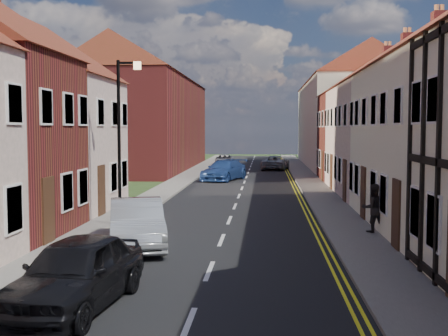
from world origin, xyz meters
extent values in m
cube|color=black|center=(0.00, 30.00, 0.01)|extent=(7.00, 90.00, 0.02)
cube|color=gray|center=(-4.40, 30.00, 0.06)|extent=(1.80, 90.00, 0.12)
cube|color=gray|center=(4.40, 30.00, 0.06)|extent=(1.80, 90.00, 0.12)
cube|color=beige|center=(9.30, 28.90, 3.00)|extent=(8.00, 5.80, 6.00)
cube|color=maroon|center=(9.30, 26.60, 8.20)|extent=(0.60, 0.60, 1.60)
cube|color=beige|center=(9.30, 34.30, 3.00)|extent=(8.00, 5.00, 6.00)
cube|color=maroon|center=(9.30, 32.40, 8.20)|extent=(0.60, 0.60, 1.60)
cube|color=maroon|center=(9.30, 39.70, 3.00)|extent=(8.00, 5.80, 6.00)
cube|color=maroon|center=(9.30, 37.40, 8.20)|extent=(0.60, 0.60, 1.60)
cube|color=beige|center=(-9.30, 23.85, 2.90)|extent=(8.00, 6.10, 5.80)
cube|color=white|center=(9.30, 55.00, 4.00)|extent=(8.00, 24.00, 8.00)
cube|color=maroon|center=(-9.30, 50.00, 4.00)|extent=(8.00, 24.00, 8.00)
cylinder|color=black|center=(-3.90, 20.00, 3.12)|extent=(0.12, 0.12, 6.00)
cube|color=black|center=(-3.55, 20.00, 6.02)|extent=(0.70, 0.08, 0.08)
cube|color=#FFD899|center=(-3.20, 20.00, 5.92)|extent=(0.25, 0.15, 0.28)
imported|color=black|center=(-2.42, 10.87, 0.74)|extent=(2.22, 4.49, 1.47)
imported|color=#A5A8AC|center=(-2.53, 16.77, 0.74)|extent=(2.68, 4.75, 1.48)
imported|color=navy|center=(-1.50, 39.33, 0.72)|extent=(3.49, 5.33, 1.44)
imported|color=gray|center=(-2.54, 54.46, 0.57)|extent=(2.15, 4.19, 1.13)
imported|color=black|center=(5.10, 19.25, 0.95)|extent=(0.92, 0.79, 1.66)
imported|color=#919498|center=(2.32, 50.00, 0.63)|extent=(2.80, 4.78, 1.25)
camera|label=1|loc=(1.42, -0.08, 3.65)|focal=45.00mm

